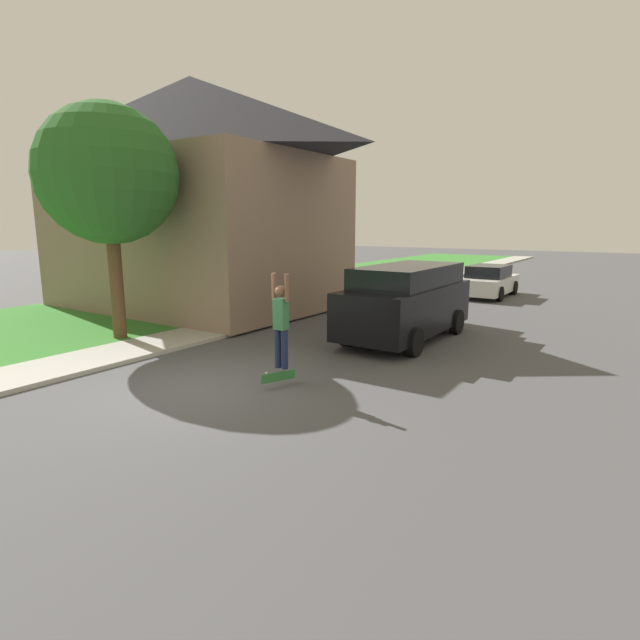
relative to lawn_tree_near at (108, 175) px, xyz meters
name	(u,v)px	position (x,y,z in m)	size (l,w,h in m)	color
ground_plane	(196,389)	(4.99, -1.76, -4.48)	(120.00, 120.00, 0.00)	#49494C
lawn	(170,308)	(-3.01, 4.24, -4.44)	(10.00, 80.00, 0.08)	#387F2D
sidewalk	(257,320)	(1.39, 4.24, -4.43)	(1.80, 80.00, 0.10)	#ADA89E
house	(195,190)	(-2.57, 5.34, 0.01)	(10.89, 7.82, 8.45)	#89705B
lawn_tree_near	(108,175)	(0.00, 0.00, 0.00)	(3.67, 3.67, 6.26)	brown
suv_parked	(406,301)	(6.61, 4.54, -3.37)	(2.14, 5.01, 2.08)	black
car_down_street	(489,281)	(6.14, 14.56, -3.80)	(1.86, 4.19, 1.41)	silver
skateboarder	(281,320)	(6.33, -0.73, -3.11)	(0.41, 0.22, 1.88)	#192347
skateboard	(278,376)	(6.24, -0.72, -4.27)	(0.30, 0.77, 0.24)	#337F3D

